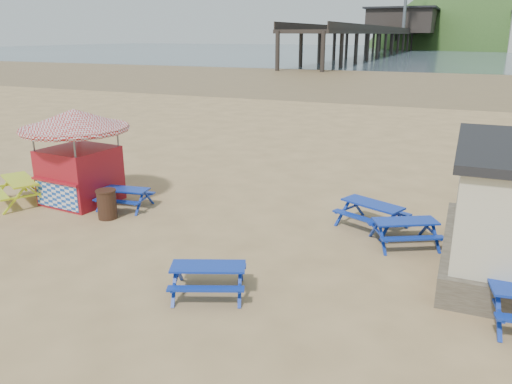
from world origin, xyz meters
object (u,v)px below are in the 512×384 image
at_px(ice_cream_kiosk, 77,144).
at_px(litter_bin, 107,204).
at_px(picnic_table_blue_b, 372,215).
at_px(picnic_table_yellow, 21,191).
at_px(picnic_table_blue_a, 125,198).

bearing_deg(ice_cream_kiosk, litter_bin, -22.42).
relative_size(picnic_table_blue_b, ice_cream_kiosk, 0.58).
bearing_deg(picnic_table_blue_b, picnic_table_yellow, -144.30).
xyz_separation_m(picnic_table_blue_a, litter_bin, (0.10, -1.04, 0.14)).
xyz_separation_m(picnic_table_blue_b, litter_bin, (-7.87, -2.47, 0.09)).
relative_size(picnic_table_blue_b, litter_bin, 2.43).
bearing_deg(ice_cream_kiosk, picnic_table_blue_a, 6.92).
distance_m(ice_cream_kiosk, litter_bin, 2.64).
xyz_separation_m(picnic_table_blue_a, picnic_table_yellow, (-3.63, -0.96, 0.09)).
height_order(picnic_table_yellow, litter_bin, litter_bin).
relative_size(picnic_table_blue_a, picnic_table_blue_b, 0.79).
relative_size(picnic_table_blue_b, picnic_table_yellow, 0.88).
xyz_separation_m(picnic_table_yellow, litter_bin, (3.73, -0.08, 0.05)).
bearing_deg(picnic_table_blue_a, picnic_table_blue_b, 2.04).
relative_size(picnic_table_yellow, litter_bin, 2.77).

